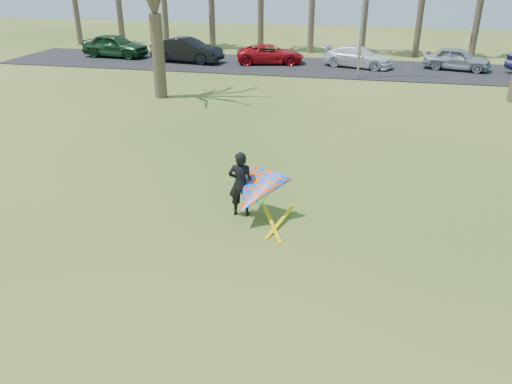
% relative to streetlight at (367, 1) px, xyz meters
% --- Properties ---
extents(ground, '(100.00, 100.00, 0.00)m').
position_rel_streetlight_xyz_m(ground, '(-2.16, -22.00, -4.46)').
color(ground, '#235913').
rests_on(ground, ground).
extents(parking_strip, '(46.00, 7.00, 0.06)m').
position_rel_streetlight_xyz_m(parking_strip, '(-2.16, 3.00, -4.43)').
color(parking_strip, black).
rests_on(parking_strip, ground).
extents(streetlight, '(2.28, 0.18, 8.00)m').
position_rel_streetlight_xyz_m(streetlight, '(0.00, 0.00, 0.00)').
color(streetlight, gray).
rests_on(streetlight, ground).
extents(car_0, '(5.04, 2.39, 1.66)m').
position_rel_streetlight_xyz_m(car_0, '(-18.06, 3.60, -3.57)').
color(car_0, '#173B1D').
rests_on(car_0, parking_strip).
extents(car_1, '(5.20, 2.38, 1.65)m').
position_rel_streetlight_xyz_m(car_1, '(-12.13, 2.73, -3.58)').
color(car_1, black).
rests_on(car_1, parking_strip).
extents(car_2, '(4.99, 3.09, 1.29)m').
position_rel_streetlight_xyz_m(car_2, '(-6.31, 3.48, -3.76)').
color(car_2, '#AF0E15').
rests_on(car_2, parking_strip).
extents(car_3, '(5.02, 3.12, 1.36)m').
position_rel_streetlight_xyz_m(car_3, '(-0.30, 3.47, -3.73)').
color(car_3, white).
rests_on(car_3, parking_strip).
extents(car_4, '(4.48, 2.65, 1.43)m').
position_rel_streetlight_xyz_m(car_4, '(6.06, 3.86, -3.69)').
color(car_4, '#93999F').
rests_on(car_4, parking_strip).
extents(kite_flyer, '(2.13, 2.39, 2.04)m').
position_rel_streetlight_xyz_m(kite_flyer, '(-2.38, -19.44, -3.60)').
color(kite_flyer, black).
rests_on(kite_flyer, ground).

